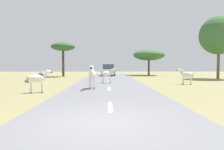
# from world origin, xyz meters

# --- Properties ---
(ground_plane) EXTENTS (90.00, 90.00, 0.00)m
(ground_plane) POSITION_xyz_m (0.00, 0.00, 0.00)
(ground_plane) COLOR #8E8456
(road) EXTENTS (6.00, 64.00, 0.05)m
(road) POSITION_xyz_m (0.34, 0.00, 0.03)
(road) COLOR slate
(road) RESTS_ON ground_plane
(lane_markings) EXTENTS (0.16, 56.00, 0.01)m
(lane_markings) POSITION_xyz_m (0.34, -1.00, 0.05)
(lane_markings) COLOR silver
(lane_markings) RESTS_ON road
(zebra_0) EXTENTS (0.47, 1.77, 1.67)m
(zebra_0) POSITION_xyz_m (-0.83, 8.08, 1.05)
(zebra_0) COLOR silver
(zebra_0) RESTS_ON road
(zebra_1) EXTENTS (1.33, 0.99, 1.40)m
(zebra_1) POSITION_xyz_m (7.08, 11.63, 0.84)
(zebra_1) COLOR silver
(zebra_1) RESTS_ON ground_plane
(zebra_2) EXTENTS (1.46, 0.49, 1.37)m
(zebra_2) POSITION_xyz_m (0.20, 12.54, 0.87)
(zebra_2) COLOR silver
(zebra_2) RESTS_ON road
(zebra_3) EXTENTS (1.44, 0.83, 1.44)m
(zebra_3) POSITION_xyz_m (-4.04, 6.55, 0.86)
(zebra_3) COLOR silver
(zebra_3) RESTS_ON ground_plane
(car_0) EXTENTS (2.14, 4.40, 1.74)m
(car_0) POSITION_xyz_m (0.37, 25.39, 0.85)
(car_0) COLOR white
(car_0) RESTS_ON road
(tree_0) EXTENTS (4.60, 4.60, 7.56)m
(tree_0) POSITION_xyz_m (13.64, 18.48, 5.24)
(tree_0) COLOR brown
(tree_0) RESTS_ON ground_plane
(tree_3) EXTENTS (5.07, 5.07, 4.18)m
(tree_3) POSITION_xyz_m (6.91, 27.02, 3.28)
(tree_3) COLOR #4C3823
(tree_3) RESTS_ON ground_plane
(tree_4) EXTENTS (3.41, 3.41, 4.89)m
(tree_4) POSITION_xyz_m (-6.16, 23.48, 4.22)
(tree_4) COLOR #4C3823
(tree_4) RESTS_ON ground_plane
(bush_1) EXTENTS (0.88, 0.79, 0.53)m
(bush_1) POSITION_xyz_m (-10.02, 25.63, 0.26)
(bush_1) COLOR #386633
(bush_1) RESTS_ON ground_plane
(rock_0) EXTENTS (0.39, 0.39, 0.30)m
(rock_0) POSITION_xyz_m (-7.60, 13.79, 0.15)
(rock_0) COLOR gray
(rock_0) RESTS_ON ground_plane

